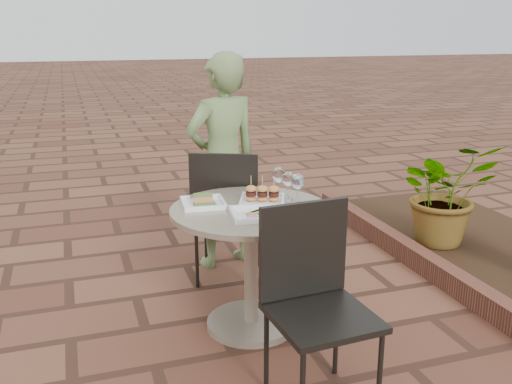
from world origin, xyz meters
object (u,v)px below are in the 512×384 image
object	(u,v)px
plate_sliders	(262,197)
chair_near	(313,288)
diner	(223,162)
plate_tuna	(255,214)
plate_salmon	(203,202)
chair_far	(226,206)
cafe_table	(251,249)

from	to	relation	value
plate_sliders	chair_near	bearing A→B (deg)	-91.20
diner	plate_tuna	bearing A→B (deg)	69.32
chair_near	plate_salmon	xyz separation A→B (m)	(-0.31, 0.83, 0.20)
chair_far	plate_salmon	size ratio (longest dim) A/B	3.66
plate_tuna	plate_sliders	bearing A→B (deg)	61.73
cafe_table	chair_near	distance (m)	0.71
cafe_table	chair_far	xyz separation A→B (m)	(0.03, 0.63, 0.07)
chair_far	plate_sliders	bearing A→B (deg)	119.05
cafe_table	plate_tuna	xyz separation A→B (m)	(-0.02, -0.14, 0.26)
diner	plate_salmon	xyz separation A→B (m)	(-0.34, -0.84, -0.02)
chair_far	diner	xyz separation A→B (m)	(0.07, 0.34, 0.22)
chair_near	plate_sliders	world-z (taller)	chair_near
diner	plate_salmon	size ratio (longest dim) A/B	6.08
chair_near	diner	bearing A→B (deg)	85.27
plate_salmon	plate_tuna	distance (m)	0.35
chair_near	plate_tuna	size ratio (longest dim) A/B	3.31
chair_far	plate_salmon	world-z (taller)	chair_far
cafe_table	plate_sliders	distance (m)	0.30
diner	plate_tuna	xyz separation A→B (m)	(-0.12, -1.12, -0.03)
chair_far	chair_near	bearing A→B (deg)	114.70
plate_sliders	plate_tuna	size ratio (longest dim) A/B	1.16
chair_near	cafe_table	bearing A→B (deg)	92.24
cafe_table	diner	distance (m)	1.02
plate_salmon	chair_far	bearing A→B (deg)	61.62
diner	plate_sliders	distance (m)	0.90
diner	plate_salmon	bearing A→B (deg)	53.56
diner	plate_salmon	distance (m)	0.90
diner	plate_tuna	distance (m)	1.12
plate_salmon	cafe_table	bearing A→B (deg)	-29.25
cafe_table	plate_sliders	bearing A→B (deg)	36.66
plate_salmon	plate_sliders	xyz separation A→B (m)	(0.33, -0.07, 0.02)
cafe_table	plate_salmon	world-z (taller)	plate_salmon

